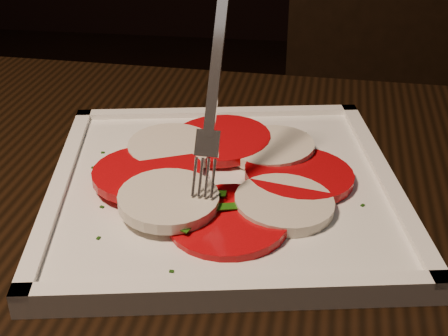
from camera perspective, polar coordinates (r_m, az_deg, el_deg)
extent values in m
cube|color=black|center=(0.52, 8.75, -9.80)|extent=(1.24, 0.86, 0.04)
cube|color=black|center=(1.35, 14.37, 1.56)|extent=(0.44, 0.44, 0.04)
cube|color=black|center=(1.43, 14.64, 14.02)|extent=(0.42, 0.06, 0.46)
cylinder|color=black|center=(1.32, 6.15, -11.25)|extent=(0.04, 0.04, 0.41)
cylinder|color=black|center=(1.61, 6.14, -2.88)|extent=(0.04, 0.04, 0.41)
cylinder|color=black|center=(1.66, 18.70, -3.36)|extent=(0.04, 0.04, 0.41)
cube|color=white|center=(0.58, 0.00, -1.94)|extent=(0.37, 0.37, 0.01)
cylinder|color=#BE040E|center=(0.51, 0.38, -4.86)|extent=(0.10, 0.10, 0.02)
cylinder|color=silver|center=(0.53, 5.53, -3.28)|extent=(0.09, 0.09, 0.01)
cylinder|color=#BE040E|center=(0.58, 6.87, -0.58)|extent=(0.10, 0.10, 0.01)
cylinder|color=silver|center=(0.62, 4.33, 1.82)|extent=(0.09, 0.09, 0.01)
cylinder|color=#BE040E|center=(0.63, -0.31, 2.60)|extent=(0.10, 0.10, 0.01)
cylinder|color=silver|center=(0.61, -4.82, 1.81)|extent=(0.09, 0.09, 0.02)
cylinder|color=#BE040E|center=(0.57, -6.97, -0.50)|extent=(0.10, 0.10, 0.01)
cylinder|color=silver|center=(0.53, -5.08, -2.90)|extent=(0.09, 0.09, 0.02)
cube|color=#1F540E|center=(0.53, -4.17, -3.02)|extent=(0.04, 0.02, 0.01)
cube|color=#1F540E|center=(0.55, -4.62, -1.42)|extent=(0.04, 0.02, 0.01)
cube|color=#1F540E|center=(0.61, 3.54, 1.59)|extent=(0.03, 0.04, 0.00)
cube|color=#1F540E|center=(0.52, -0.92, -3.63)|extent=(0.04, 0.02, 0.00)
cube|color=#1F540E|center=(0.62, 3.06, 2.12)|extent=(0.04, 0.01, 0.00)
cube|color=#1F540E|center=(0.56, -4.17, -1.08)|extent=(0.04, 0.03, 0.01)
cube|color=#1F540E|center=(0.57, -7.00, -0.75)|extent=(0.01, 0.03, 0.00)
cube|color=#1F540E|center=(0.54, -2.13, -2.28)|extent=(0.04, 0.01, 0.00)
cube|color=#1F540E|center=(0.50, -3.07, -4.73)|extent=(0.02, 0.03, 0.00)
cube|color=#14380A|center=(0.67, 5.47, 3.39)|extent=(0.00, 0.00, 0.00)
cube|color=#14380A|center=(0.62, -8.05, 0.78)|extent=(0.00, 0.00, 0.00)
cube|color=#14380A|center=(0.47, -4.82, -9.40)|extent=(0.00, 0.00, 0.00)
cube|color=#14380A|center=(0.53, 9.35, -4.34)|extent=(0.00, 0.00, 0.00)
cube|color=#14380A|center=(0.70, 0.31, 4.63)|extent=(0.00, 0.00, 0.00)
cube|color=#14380A|center=(0.51, -11.40, -6.30)|extent=(0.00, 0.00, 0.00)
cube|color=#14380A|center=(0.64, -11.02, 1.40)|extent=(0.00, 0.00, 0.00)
cube|color=#14380A|center=(0.49, 2.32, -6.99)|extent=(0.00, 0.00, 0.00)
cube|color=#14380A|center=(0.66, -3.46, 3.22)|extent=(0.00, 0.00, 0.00)
cube|color=#14380A|center=(0.61, -11.87, 0.04)|extent=(0.00, 0.00, 0.00)
cube|color=#14380A|center=(0.64, 8.00, 1.96)|extent=(0.00, 0.00, 0.00)
cube|color=#14380A|center=(0.65, 3.84, 2.74)|extent=(0.00, 0.00, 0.00)
cube|color=#14380A|center=(0.64, -5.95, 2.19)|extent=(0.00, 0.00, 0.00)
cube|color=#14380A|center=(0.55, -11.10, -3.51)|extent=(0.00, 0.00, 0.00)
cube|color=#14380A|center=(0.66, -3.43, 3.23)|extent=(0.00, 0.00, 0.00)
cube|color=#14380A|center=(0.63, 6.84, 1.72)|extent=(0.00, 0.00, 0.00)
cube|color=#14380A|center=(0.67, 7.46, 3.14)|extent=(0.00, 0.00, 0.00)
cube|color=#14380A|center=(0.63, -8.41, 1.43)|extent=(0.00, 0.00, 0.00)
cube|color=#14380A|center=(0.55, 12.57, -3.35)|extent=(0.00, 0.00, 0.00)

